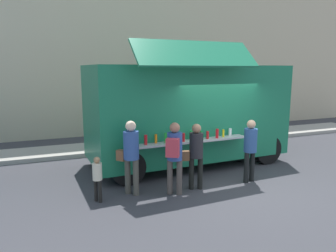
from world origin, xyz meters
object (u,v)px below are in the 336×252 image
food_truck_main (188,111)px  child_near_queue (97,175)px  customer_rear_waiting (131,151)px  customer_front_ordering (196,151)px  customer_extra_browsing (250,145)px  customer_mid_with_backpack (174,151)px  trash_bin (255,126)px

food_truck_main → child_near_queue: (-3.10, -1.93, -1.03)m
customer_rear_waiting → child_near_queue: 0.92m
customer_front_ordering → customer_extra_browsing: size_ratio=0.99×
food_truck_main → customer_front_ordering: (-0.75, -2.04, -0.68)m
customer_mid_with_backpack → child_near_queue: 1.79m
customer_front_ordering → customer_rear_waiting: 1.56m
customer_mid_with_backpack → child_near_queue: customer_mid_with_backpack is taller
food_truck_main → customer_mid_with_backpack: 2.66m
customer_rear_waiting → child_near_queue: (-0.80, -0.14, -0.42)m
customer_front_ordering → child_near_queue: 2.37m
customer_mid_with_backpack → trash_bin: bearing=-18.6°
customer_mid_with_backpack → child_near_queue: bearing=113.9°
food_truck_main → customer_mid_with_backpack: (-1.38, -2.20, -0.59)m
customer_rear_waiting → trash_bin: bearing=-8.2°
food_truck_main → trash_bin: size_ratio=6.03×
customer_front_ordering → trash_bin: bearing=-30.7°
trash_bin → customer_extra_browsing: bearing=-128.4°
customer_mid_with_backpack → customer_rear_waiting: size_ratio=0.98×
child_near_queue → customer_rear_waiting: bearing=-22.2°
customer_extra_browsing → trash_bin: bearing=-51.0°
customer_extra_browsing → child_near_queue: size_ratio=1.59×
customer_front_ordering → customer_rear_waiting: size_ratio=0.93×
trash_bin → child_near_queue: child_near_queue is taller
customer_mid_with_backpack → child_near_queue: (-1.72, 0.27, -0.43)m
customer_extra_browsing → child_near_queue: 3.90m
trash_bin → customer_mid_with_backpack: (-5.66, -4.52, 0.55)m
trash_bin → customer_rear_waiting: customer_rear_waiting is taller
food_truck_main → trash_bin: food_truck_main is taller
food_truck_main → child_near_queue: bearing=-150.5°
food_truck_main → child_near_queue: food_truck_main is taller
customer_rear_waiting → customer_extra_browsing: (3.08, -0.32, -0.06)m
food_truck_main → customer_extra_browsing: food_truck_main is taller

